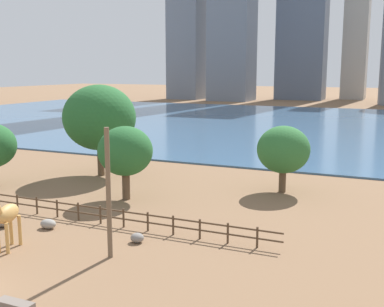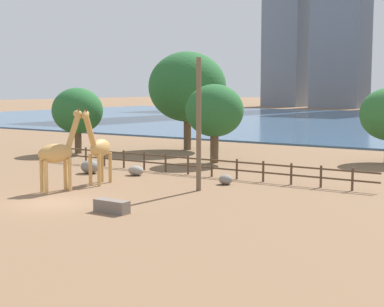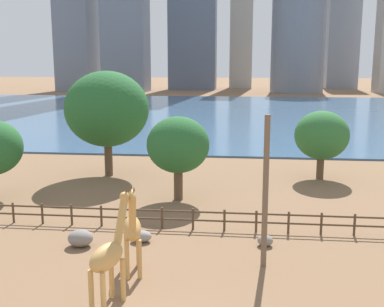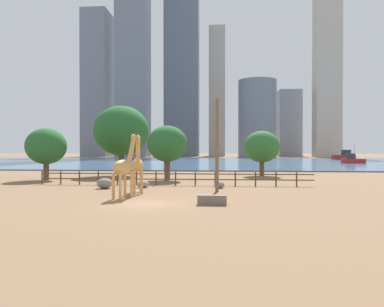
{
  "view_description": "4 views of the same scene",
  "coord_description": "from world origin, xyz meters",
  "views": [
    {
      "loc": [
        19.04,
        -14.85,
        10.65
      ],
      "look_at": [
        0.52,
        26.94,
        2.59
      ],
      "focal_mm": 45.0,
      "sensor_mm": 36.0,
      "label": 1
    },
    {
      "loc": [
        22.13,
        -20.52,
        5.86
      ],
      "look_at": [
        2.33,
        9.23,
        1.81
      ],
      "focal_mm": 55.0,
      "sensor_mm": 36.0,
      "label": 2
    },
    {
      "loc": [
        3.06,
        -15.36,
        9.95
      ],
      "look_at": [
        -1.15,
        23.54,
        2.41
      ],
      "focal_mm": 45.0,
      "sensor_mm": 36.0,
      "label": 3
    },
    {
      "loc": [
        4.67,
        -23.2,
        3.44
      ],
      "look_at": [
        1.19,
        18.46,
        2.96
      ],
      "focal_mm": 35.0,
      "sensor_mm": 36.0,
      "label": 4
    }
  ],
  "objects": [
    {
      "name": "tree_center_broad",
      "position": [
        -1.58,
        18.23,
        4.03
      ],
      "size": [
        4.51,
        4.51,
        6.09
      ],
      "color": "brown",
      "rests_on": "ground"
    },
    {
      "name": "tree_left_large",
      "position": [
        9.67,
        25.83,
        3.75
      ],
      "size": [
        4.57,
        4.57,
        5.84
      ],
      "color": "brown",
      "rests_on": "ground"
    },
    {
      "name": "giraffe_companion",
      "position": [
        -2.02,
        5.62,
        2.21
      ],
      "size": [
        1.36,
        3.18,
        4.68
      ],
      "rotation": [
        0.0,
        0.0,
        4.97
      ],
      "color": "tan",
      "rests_on": "ground"
    },
    {
      "name": "utility_pole",
      "position": [
        4.17,
        7.14,
        3.75
      ],
      "size": [
        0.28,
        0.28,
        7.5
      ],
      "primitive_type": "cylinder",
      "color": "brown",
      "rests_on": "ground"
    },
    {
      "name": "boulder_near_fence",
      "position": [
        4.37,
        9.84,
        0.3
      ],
      "size": [
        0.85,
        0.8,
        0.6
      ],
      "primitive_type": "ellipsoid",
      "color": "gray",
      "rests_on": "ground"
    },
    {
      "name": "tree_right_tall",
      "position": [
        -8.69,
        25.0,
        5.87
      ],
      "size": [
        7.24,
        7.24,
        9.15
      ],
      "color": "brown",
      "rests_on": "ground"
    },
    {
      "name": "boulder_by_pole",
      "position": [
        -2.49,
        9.71,
        0.32
      ],
      "size": [
        1.13,
        0.85,
        0.64
      ],
      "primitive_type": "ellipsoid",
      "color": "gray",
      "rests_on": "ground"
    },
    {
      "name": "ground_plane",
      "position": [
        0.0,
        80.0,
        0.0
      ],
      "size": [
        400.0,
        400.0,
        0.0
      ],
      "primitive_type": "plane",
      "color": "brown"
    },
    {
      "name": "boulder_small",
      "position": [
        -5.67,
        8.7,
        0.45
      ],
      "size": [
        1.38,
        1.21,
        0.91
      ],
      "primitive_type": "ellipsoid",
      "color": "gray",
      "rests_on": "ground"
    },
    {
      "name": "skyline_block_wide",
      "position": [
        -53.54,
        146.18,
        33.44
      ],
      "size": [
        11.51,
        14.14,
        66.88
      ],
      "primitive_type": "cube",
      "color": "slate",
      "rests_on": "ground"
    },
    {
      "name": "skyline_block_central",
      "position": [
        1.57,
        167.4,
        32.48
      ],
      "size": [
        8.11,
        10.12,
        64.97
      ],
      "primitive_type": "cube",
      "color": "#ADA89E",
      "rests_on": "ground"
    },
    {
      "name": "harbor_water",
      "position": [
        0.0,
        77.0,
        0.1
      ],
      "size": [
        180.0,
        86.0,
        0.2
      ],
      "primitive_type": "cube",
      "color": "#3D6084",
      "rests_on": "ground"
    },
    {
      "name": "enclosure_fence",
      "position": [
        -0.36,
        12.0,
        0.76
      ],
      "size": [
        26.12,
        0.14,
        1.3
      ],
      "color": "#4C3826",
      "rests_on": "ground"
    }
  ]
}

